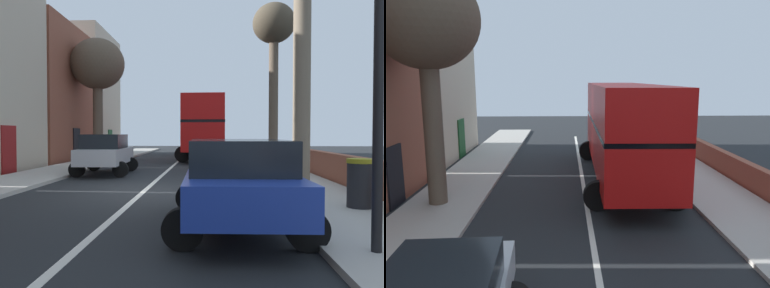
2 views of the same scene
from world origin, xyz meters
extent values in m
plane|color=black|center=(0.00, 0.00, 0.00)|extent=(84.00, 84.00, 0.00)
cube|color=silver|center=(0.00, 0.00, 0.00)|extent=(0.16, 54.00, 0.01)
cube|color=#B2ADA3|center=(4.90, 0.00, 0.06)|extent=(2.60, 60.00, 0.12)
cube|color=maroon|center=(-6.47, 4.00, 1.05)|extent=(0.08, 1.10, 2.10)
cube|color=brown|center=(-8.50, 12.00, 4.30)|extent=(4.00, 7.68, 8.59)
cube|color=black|center=(-6.47, 12.00, 1.05)|extent=(0.08, 1.10, 2.10)
cube|color=beige|center=(-8.50, 20.00, 5.10)|extent=(4.00, 7.68, 10.19)
cube|color=#194C23|center=(-6.47, 20.00, 1.05)|extent=(0.08, 1.10, 2.10)
cube|color=brown|center=(6.45, 0.00, 0.53)|extent=(0.36, 54.00, 1.05)
cube|color=red|center=(1.70, 15.15, 1.55)|extent=(2.71, 11.21, 1.70)
cube|color=black|center=(1.70, 15.15, 2.48)|extent=(2.73, 11.10, 0.16)
cube|color=red|center=(1.70, 15.15, 3.31)|extent=(2.71, 11.21, 1.50)
cube|color=black|center=(1.80, 20.71, 1.64)|extent=(2.20, 0.10, 1.19)
cylinder|color=black|center=(0.49, 18.97, 0.50)|extent=(1.01, 0.32, 1.00)
cylinder|color=black|center=(3.05, 18.92, 0.50)|extent=(1.01, 0.32, 1.00)
cylinder|color=black|center=(0.35, 11.38, 0.50)|extent=(1.01, 0.32, 1.00)
cylinder|color=black|center=(2.91, 11.33, 0.50)|extent=(1.01, 0.32, 1.00)
cube|color=#1E389E|center=(2.50, -4.33, 0.78)|extent=(1.88, 4.52, 0.60)
cube|color=black|center=(2.50, -4.56, 1.36)|extent=(1.70, 2.49, 0.56)
cylinder|color=black|center=(1.55, -2.95, 0.32)|extent=(0.64, 0.23, 0.64)
cylinder|color=black|center=(3.41, -2.93, 0.32)|extent=(0.64, 0.23, 0.64)
cylinder|color=black|center=(1.59, -5.74, 0.32)|extent=(0.64, 0.23, 0.64)
cylinder|color=black|center=(3.45, -5.71, 0.32)|extent=(0.64, 0.23, 0.64)
cube|color=#B7BABF|center=(-2.50, 4.65, 0.80)|extent=(1.88, 4.16, 0.64)
cube|color=black|center=(-2.49, 4.44, 1.42)|extent=(1.67, 2.31, 0.60)
cylinder|color=black|center=(-3.43, 5.88, 0.32)|extent=(0.65, 0.25, 0.64)
cylinder|color=black|center=(-1.68, 5.95, 0.32)|extent=(0.65, 0.25, 0.64)
cylinder|color=black|center=(-3.32, 3.34, 0.32)|extent=(0.65, 0.25, 0.64)
cylinder|color=black|center=(-1.57, 3.42, 0.32)|extent=(0.65, 0.25, 0.64)
cylinder|color=brown|center=(5.08, 6.94, 3.40)|extent=(0.44, 0.44, 6.55)
ellipsoid|color=#4C4233|center=(5.08, 6.94, 7.08)|extent=(2.03, 2.03, 1.91)
cylinder|color=brown|center=(-5.07, 11.98, 2.80)|extent=(0.61, 0.61, 5.36)
ellipsoid|color=brown|center=(-5.07, 11.98, 6.16)|extent=(3.37, 3.37, 3.19)
cylinder|color=#7A6B56|center=(4.63, -0.43, 3.81)|extent=(0.49, 0.49, 7.37)
cylinder|color=black|center=(4.30, -6.07, 3.12)|extent=(0.14, 0.14, 6.00)
cylinder|color=black|center=(5.30, -2.93, 0.61)|extent=(0.52, 0.52, 0.98)
cylinder|color=olive|center=(5.30, -2.93, 1.15)|extent=(0.55, 0.55, 0.10)
camera|label=1|loc=(2.00, -11.27, 1.75)|focal=34.82mm
camera|label=2|loc=(-0.69, -0.15, 4.31)|focal=34.29mm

